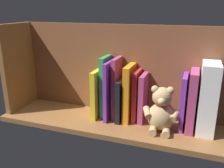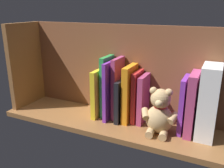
# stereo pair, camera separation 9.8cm
# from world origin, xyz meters

# --- Properties ---
(ground_plane) EXTENTS (0.96, 0.26, 0.02)m
(ground_plane) POSITION_xyz_m (0.00, 0.00, -0.01)
(ground_plane) COLOR brown
(shelf_back_panel) EXTENTS (0.96, 0.02, 0.39)m
(shelf_back_panel) POSITION_xyz_m (0.00, -0.11, 0.20)
(shelf_back_panel) COLOR brown
(shelf_back_panel) RESTS_ON ground_plane
(shelf_side_divider) EXTENTS (0.02, 0.20, 0.39)m
(shelf_side_divider) POSITION_xyz_m (0.46, 0.00, 0.20)
(shelf_side_divider) COLOR brown
(shelf_side_divider) RESTS_ON ground_plane
(dictionary_thick_white) EXTENTS (0.06, 0.13, 0.27)m
(dictionary_thick_white) POSITION_xyz_m (-0.37, -0.03, 0.14)
(dictionary_thick_white) COLOR white
(dictionary_thick_white) RESTS_ON ground_plane
(book_0) EXTENTS (0.03, 0.13, 0.24)m
(book_0) POSITION_xyz_m (-0.32, -0.03, 0.12)
(book_0) COLOR #B23F72
(book_0) RESTS_ON ground_plane
(book_1) EXTENTS (0.02, 0.12, 0.22)m
(book_1) POSITION_xyz_m (-0.28, -0.04, 0.11)
(book_1) COLOR purple
(book_1) RESTS_ON ground_plane
(teddy_bear) EXTENTS (0.15, 0.12, 0.18)m
(teddy_bear) POSITION_xyz_m (-0.21, 0.02, 0.08)
(teddy_bear) COLOR tan
(teddy_bear) RESTS_ON ground_plane
(book_2) EXTENTS (0.02, 0.11, 0.20)m
(book_2) POSITION_xyz_m (-0.12, -0.04, 0.10)
(book_2) COLOR #B23F72
(book_2) RESTS_ON ground_plane
(book_3) EXTENTS (0.02, 0.11, 0.22)m
(book_3) POSITION_xyz_m (-0.09, -0.04, 0.11)
(book_3) COLOR red
(book_3) RESTS_ON ground_plane
(book_4) EXTENTS (0.03, 0.12, 0.24)m
(book_4) POSITION_xyz_m (-0.06, -0.04, 0.12)
(book_4) COLOR orange
(book_4) RESTS_ON ground_plane
(book_5) EXTENTS (0.02, 0.13, 0.18)m
(book_5) POSITION_xyz_m (-0.03, -0.03, 0.09)
(book_5) COLOR black
(book_5) RESTS_ON ground_plane
(book_6) EXTENTS (0.02, 0.11, 0.26)m
(book_6) POSITION_xyz_m (-0.01, -0.04, 0.13)
(book_6) COLOR #B23F72
(book_6) RESTS_ON ground_plane
(book_7) EXTENTS (0.02, 0.14, 0.25)m
(book_7) POSITION_xyz_m (0.02, -0.03, 0.13)
(book_7) COLOR purple
(book_7) RESTS_ON ground_plane
(book_8) EXTENTS (0.02, 0.11, 0.27)m
(book_8) POSITION_xyz_m (0.04, -0.04, 0.13)
(book_8) COLOR green
(book_8) RESTS_ON ground_plane
(book_9) EXTENTS (0.02, 0.13, 0.21)m
(book_9) POSITION_xyz_m (0.07, -0.03, 0.10)
(book_9) COLOR yellow
(book_9) RESTS_ON ground_plane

